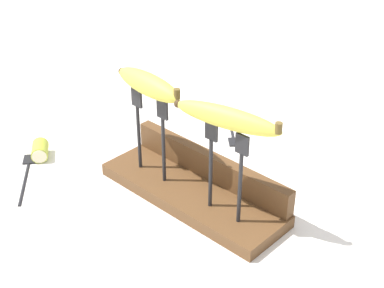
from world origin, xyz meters
TOP-DOWN VIEW (x-y plane):
  - ground_plane at (0.00, 0.00)m, footprint 3.00×3.00m
  - wooden_board at (0.00, 0.00)m, footprint 0.39×0.13m
  - board_backstop at (0.00, 0.05)m, footprint 0.38×0.02m
  - fork_stand_left at (-0.09, -0.02)m, footprint 0.10×0.01m
  - fork_stand_right at (0.09, -0.02)m, footprint 0.09×0.01m
  - banana_raised_left at (-0.09, -0.02)m, footprint 0.17×0.05m
  - banana_raised_right at (0.09, -0.02)m, footprint 0.20×0.07m
  - fork_fallen_near at (-0.32, -0.17)m, footprint 0.15×0.13m
  - fork_fallen_far at (-0.11, 0.25)m, footprint 0.14×0.13m
  - banana_chunk_near at (-0.34, -0.11)m, footprint 0.06×0.06m

SIDE VIEW (x-z plane):
  - ground_plane at x=0.00m, z-range 0.00..0.00m
  - fork_fallen_near at x=-0.32m, z-range 0.00..0.01m
  - fork_fallen_far at x=-0.11m, z-range 0.00..0.01m
  - wooden_board at x=0.00m, z-range 0.00..0.03m
  - banana_chunk_near at x=-0.34m, z-range 0.00..0.04m
  - board_backstop at x=0.00m, z-range 0.03..0.08m
  - fork_stand_left at x=-0.09m, z-range 0.04..0.22m
  - fork_stand_right at x=0.09m, z-range 0.04..0.22m
  - banana_raised_left at x=-0.09m, z-range 0.20..0.24m
  - banana_raised_right at x=0.09m, z-range 0.20..0.24m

